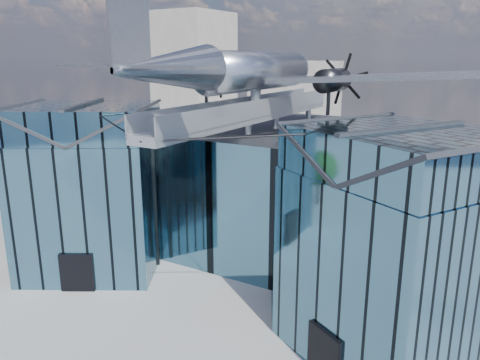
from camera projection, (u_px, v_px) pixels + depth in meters
The scene contains 4 objects.
ground_plane at pixel (224, 294), 30.27m from camera, with size 120.00×120.00×0.00m, color gray.
museum at pixel (267, 190), 33.67m from camera, with size 32.88×24.50×17.60m.
bg_towers at pixel (416, 90), 68.91m from camera, with size 77.00×24.50×26.00m.
tree_side_w at pixel (62, 161), 51.19m from camera, with size 3.76×3.76×5.57m.
Camera 1 is at (14.83, -22.98, 14.97)m, focal length 35.00 mm.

